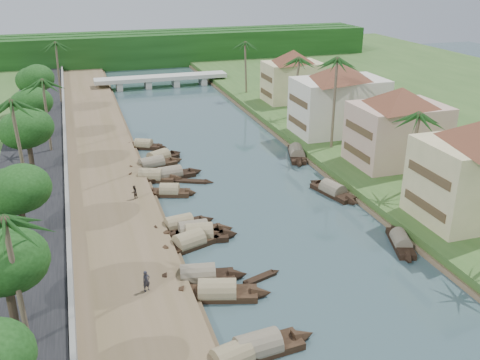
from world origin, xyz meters
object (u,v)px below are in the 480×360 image
object	(u,v)px
bridge	(162,79)
sampan_0	(258,348)
sampan_1	(232,359)
person_near	(146,281)

from	to	relation	value
bridge	sampan_0	xyz separation A→B (m)	(-8.13, -85.46, -1.30)
bridge	sampan_0	world-z (taller)	bridge
sampan_1	sampan_0	bearing A→B (deg)	-0.40
bridge	person_near	size ratio (longest dim) A/B	15.85
sampan_0	person_near	size ratio (longest dim) A/B	5.20
sampan_0	person_near	xyz separation A→B (m)	(-6.33, 8.72, 1.26)
sampan_0	sampan_1	size ratio (longest dim) A/B	1.19
bridge	person_near	distance (m)	78.09
sampan_0	sampan_1	bearing A→B (deg)	-171.60
sampan_0	person_near	world-z (taller)	person_near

